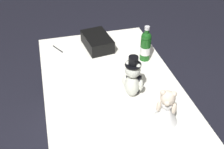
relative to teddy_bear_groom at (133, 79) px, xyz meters
name	(u,v)px	position (x,y,z in m)	size (l,w,h in m)	color
reception_table	(112,123)	(0.12, 0.11, -0.51)	(1.56, 0.94, 0.76)	white
teddy_bear_groom	(133,79)	(0.00, 0.00, 0.00)	(0.14, 0.13, 0.31)	silver
teddy_bear_bride	(166,107)	(-0.27, -0.12, -0.03)	(0.21, 0.18, 0.23)	white
champagne_bottle	(146,46)	(0.38, -0.23, 0.00)	(0.08, 0.08, 0.29)	#164E17
signing_pen	(57,49)	(0.70, 0.43, -0.12)	(0.13, 0.08, 0.01)	black
gift_case_black	(97,41)	(0.65, 0.10, -0.07)	(0.33, 0.24, 0.11)	black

